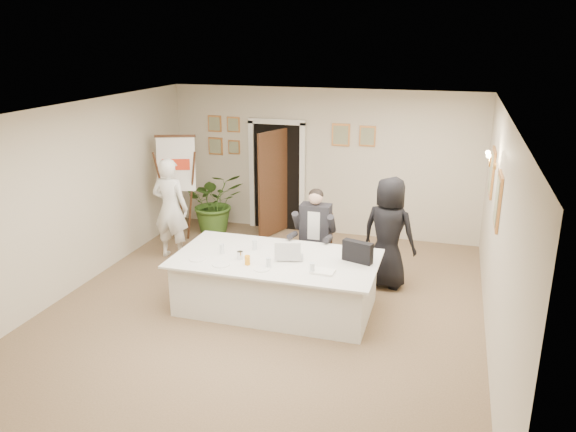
% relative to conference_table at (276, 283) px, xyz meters
% --- Properties ---
extents(floor, '(7.00, 7.00, 0.00)m').
position_rel_conference_table_xyz_m(floor, '(-0.15, -0.11, -0.39)').
color(floor, brown).
rests_on(floor, ground).
extents(ceiling, '(6.00, 7.00, 0.02)m').
position_rel_conference_table_xyz_m(ceiling, '(-0.15, -0.11, 2.41)').
color(ceiling, white).
rests_on(ceiling, wall_back).
extents(wall_back, '(6.00, 0.10, 2.80)m').
position_rel_conference_table_xyz_m(wall_back, '(-0.15, 3.39, 1.01)').
color(wall_back, beige).
rests_on(wall_back, floor).
extents(wall_front, '(6.00, 0.10, 2.80)m').
position_rel_conference_table_xyz_m(wall_front, '(-0.15, -3.61, 1.01)').
color(wall_front, beige).
rests_on(wall_front, floor).
extents(wall_left, '(0.10, 7.00, 2.80)m').
position_rel_conference_table_xyz_m(wall_left, '(-3.15, -0.11, 1.01)').
color(wall_left, beige).
rests_on(wall_left, floor).
extents(wall_right, '(0.10, 7.00, 2.80)m').
position_rel_conference_table_xyz_m(wall_right, '(2.85, -0.11, 1.01)').
color(wall_right, beige).
rests_on(wall_right, floor).
extents(doorway, '(1.14, 0.86, 2.20)m').
position_rel_conference_table_xyz_m(doorway, '(-1.03, 3.21, 0.65)').
color(doorway, black).
rests_on(doorway, floor).
extents(pictures_back_wall, '(3.40, 0.06, 0.80)m').
position_rel_conference_table_xyz_m(pictures_back_wall, '(-0.95, 3.36, 1.46)').
color(pictures_back_wall, '#D38A48').
rests_on(pictures_back_wall, wall_back).
extents(pictures_right_wall, '(0.06, 2.20, 0.80)m').
position_rel_conference_table_xyz_m(pictures_right_wall, '(2.82, 1.09, 1.36)').
color(pictures_right_wall, '#D38A48').
rests_on(pictures_right_wall, wall_right).
extents(wall_sconce, '(0.20, 0.30, 0.24)m').
position_rel_conference_table_xyz_m(wall_sconce, '(2.75, 1.09, 1.71)').
color(wall_sconce, '#C68B3F').
rests_on(wall_sconce, wall_right).
extents(conference_table, '(2.83, 1.51, 0.78)m').
position_rel_conference_table_xyz_m(conference_table, '(0.00, 0.00, 0.00)').
color(conference_table, silver).
rests_on(conference_table, floor).
extents(seated_man, '(0.75, 0.79, 1.50)m').
position_rel_conference_table_xyz_m(seated_man, '(0.28, 1.13, 0.36)').
color(seated_man, black).
rests_on(seated_man, floor).
extents(flip_chart, '(0.71, 0.54, 1.98)m').
position_rel_conference_table_xyz_m(flip_chart, '(-2.59, 2.15, 0.52)').
color(flip_chart, '#332210').
rests_on(flip_chart, floor).
extents(standing_man, '(0.65, 0.43, 1.77)m').
position_rel_conference_table_xyz_m(standing_man, '(-2.34, 1.35, 0.49)').
color(standing_man, white).
rests_on(standing_man, floor).
extents(standing_woman, '(0.97, 0.77, 1.73)m').
position_rel_conference_table_xyz_m(standing_woman, '(1.41, 1.23, 0.47)').
color(standing_woman, black).
rests_on(standing_woman, floor).
extents(potted_palm, '(1.44, 1.40, 1.22)m').
position_rel_conference_table_xyz_m(potted_palm, '(-2.15, 2.80, 0.22)').
color(potted_palm, '#365A1E').
rests_on(potted_palm, floor).
extents(laptop, '(0.44, 0.45, 0.28)m').
position_rel_conference_table_xyz_m(laptop, '(0.20, 0.04, 0.52)').
color(laptop, '#B7BABC').
rests_on(laptop, conference_table).
extents(laptop_bag, '(0.44, 0.24, 0.30)m').
position_rel_conference_table_xyz_m(laptop_bag, '(1.11, 0.17, 0.53)').
color(laptop_bag, black).
rests_on(laptop_bag, conference_table).
extents(paper_stack, '(0.30, 0.22, 0.03)m').
position_rel_conference_table_xyz_m(paper_stack, '(0.75, -0.32, 0.40)').
color(paper_stack, white).
rests_on(paper_stack, conference_table).
extents(plate_left, '(0.29, 0.29, 0.01)m').
position_rel_conference_table_xyz_m(plate_left, '(-1.01, -0.38, 0.39)').
color(plate_left, white).
rests_on(plate_left, conference_table).
extents(plate_mid, '(0.25, 0.25, 0.01)m').
position_rel_conference_table_xyz_m(plate_mid, '(-0.63, -0.47, 0.39)').
color(plate_mid, white).
rests_on(plate_mid, conference_table).
extents(plate_near, '(0.26, 0.26, 0.01)m').
position_rel_conference_table_xyz_m(plate_near, '(-0.05, -0.45, 0.39)').
color(plate_near, white).
rests_on(plate_near, conference_table).
extents(glass_a, '(0.08, 0.08, 0.14)m').
position_rel_conference_table_xyz_m(glass_a, '(-0.78, -0.07, 0.45)').
color(glass_a, silver).
rests_on(glass_a, conference_table).
extents(glass_b, '(0.08, 0.08, 0.14)m').
position_rel_conference_table_xyz_m(glass_b, '(0.02, -0.37, 0.45)').
color(glass_b, silver).
rests_on(glass_b, conference_table).
extents(glass_c, '(0.09, 0.09, 0.14)m').
position_rel_conference_table_xyz_m(glass_c, '(0.61, -0.37, 0.45)').
color(glass_c, silver).
rests_on(glass_c, conference_table).
extents(glass_d, '(0.07, 0.07, 0.14)m').
position_rel_conference_table_xyz_m(glass_d, '(-0.38, 0.20, 0.45)').
color(glass_d, silver).
rests_on(glass_d, conference_table).
extents(oj_glass, '(0.09, 0.09, 0.13)m').
position_rel_conference_table_xyz_m(oj_glass, '(-0.29, -0.35, 0.45)').
color(oj_glass, orange).
rests_on(oj_glass, conference_table).
extents(steel_jug, '(0.10, 0.10, 0.11)m').
position_rel_conference_table_xyz_m(steel_jug, '(-0.46, -0.19, 0.44)').
color(steel_jug, silver).
rests_on(steel_jug, conference_table).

